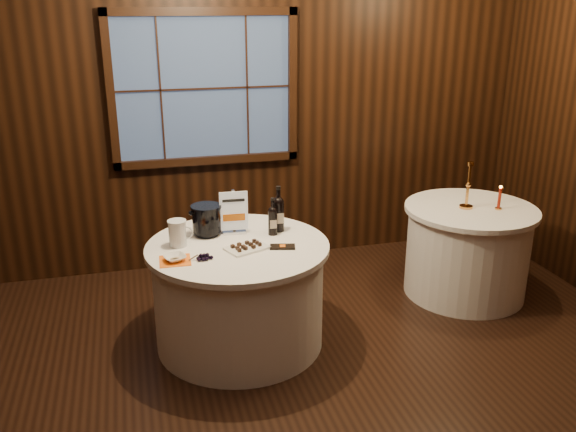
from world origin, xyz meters
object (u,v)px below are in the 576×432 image
object	(u,v)px
ice_bucket	(207,219)
chocolate_box	(283,247)
side_table	(467,250)
sign_stand	(234,219)
glass_pitcher	(178,233)
cracker_bowl	(175,258)
red_candle	(499,200)
port_bottle_left	(273,219)
chocolate_plate	(247,247)
grape_bunch	(204,257)
port_bottle_right	(278,212)
brass_candlestick	(468,192)
main_table	(239,294)

from	to	relation	value
ice_bucket	chocolate_box	bearing A→B (deg)	-38.81
side_table	sign_stand	size ratio (longest dim) A/B	3.29
sign_stand	glass_pitcher	world-z (taller)	sign_stand
cracker_bowl	red_candle	world-z (taller)	red_candle
cracker_bowl	port_bottle_left	bearing A→B (deg)	22.43
chocolate_box	port_bottle_left	bearing A→B (deg)	105.04
chocolate_plate	grape_bunch	bearing A→B (deg)	-161.11
side_table	grape_bunch	size ratio (longest dim) A/B	6.39
ice_bucket	port_bottle_right	bearing A→B (deg)	-5.64
grape_bunch	chocolate_box	bearing A→B (deg)	6.95
sign_stand	brass_candlestick	size ratio (longest dim) A/B	0.85
chocolate_plate	grape_bunch	world-z (taller)	same
main_table	chocolate_box	xyz separation A→B (m)	(0.29, -0.14, 0.39)
main_table	port_bottle_right	size ratio (longest dim) A/B	3.74
main_table	port_bottle_right	bearing A→B (deg)	28.28
port_bottle_left	port_bottle_right	world-z (taller)	port_bottle_right
ice_bucket	brass_candlestick	distance (m)	2.13
port_bottle_left	cracker_bowl	size ratio (longest dim) A/B	1.98
sign_stand	cracker_bowl	bearing A→B (deg)	-135.60
port_bottle_left	ice_bucket	world-z (taller)	port_bottle_left
port_bottle_right	red_candle	distance (m)	1.84
ice_bucket	red_candle	bearing A→B (deg)	-0.84
grape_bunch	glass_pitcher	distance (m)	0.33
sign_stand	port_bottle_left	bearing A→B (deg)	-16.71
chocolate_plate	main_table	bearing A→B (deg)	113.82
cracker_bowl	main_table	bearing A→B (deg)	21.80
grape_bunch	brass_candlestick	world-z (taller)	brass_candlestick
ice_bucket	brass_candlestick	xyz separation A→B (m)	(2.13, 0.07, 0.02)
cracker_bowl	brass_candlestick	xyz separation A→B (m)	(2.39, 0.48, 0.12)
port_bottle_left	port_bottle_right	distance (m)	0.09
main_table	red_candle	bearing A→B (deg)	5.23
main_table	port_bottle_left	xyz separation A→B (m)	(0.28, 0.12, 0.50)
side_table	red_candle	size ratio (longest dim) A/B	5.33
sign_stand	brass_candlestick	xyz separation A→B (m)	(1.93, 0.08, 0.03)
port_bottle_left	chocolate_plate	distance (m)	0.34
glass_pitcher	chocolate_box	bearing A→B (deg)	-5.53
main_table	side_table	bearing A→B (deg)	8.53
port_bottle_left	cracker_bowl	world-z (taller)	port_bottle_left
cracker_bowl	ice_bucket	bearing A→B (deg)	57.14
brass_candlestick	ice_bucket	bearing A→B (deg)	-178.25
sign_stand	chocolate_plate	distance (m)	0.34
sign_stand	red_candle	distance (m)	2.17
cracker_bowl	chocolate_plate	bearing A→B (deg)	8.66
ice_bucket	chocolate_box	distance (m)	0.61
sign_stand	chocolate_plate	xyz separation A→B (m)	(0.03, -0.32, -0.10)
port_bottle_right	side_table	bearing A→B (deg)	3.24
port_bottle_left	ice_bucket	bearing A→B (deg)	170.61
main_table	port_bottle_right	world-z (taller)	port_bottle_right
sign_stand	chocolate_box	distance (m)	0.46
port_bottle_left	chocolate_plate	size ratio (longest dim) A/B	0.86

